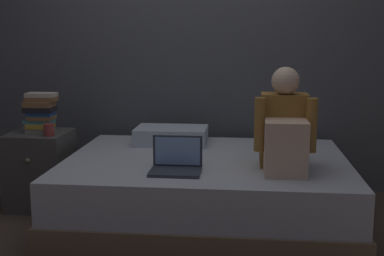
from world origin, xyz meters
name	(u,v)px	position (x,y,z in m)	size (l,w,h in m)	color
ground_plane	(173,236)	(0.00, 0.00, 0.00)	(8.00, 8.00, 0.00)	#47382D
wall_back	(192,31)	(0.00, 1.20, 1.35)	(5.60, 0.10, 2.70)	#4C4F54
bed	(206,190)	(0.20, 0.30, 0.23)	(2.00, 1.50, 0.47)	#7A6047
nightstand	(41,170)	(-1.10, 0.49, 0.29)	(0.44, 0.46, 0.59)	#474442
person_sitting	(285,131)	(0.72, 0.05, 0.72)	(0.39, 0.44, 0.66)	olive
laptop	(176,163)	(0.04, -0.08, 0.52)	(0.32, 0.23, 0.22)	#333842
pillow	(171,135)	(-0.11, 0.75, 0.53)	(0.56, 0.36, 0.13)	silver
book_stack	(40,112)	(-1.09, 0.51, 0.74)	(0.24, 0.17, 0.30)	beige
mug	(49,130)	(-0.97, 0.37, 0.63)	(0.08, 0.08, 0.09)	#933833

